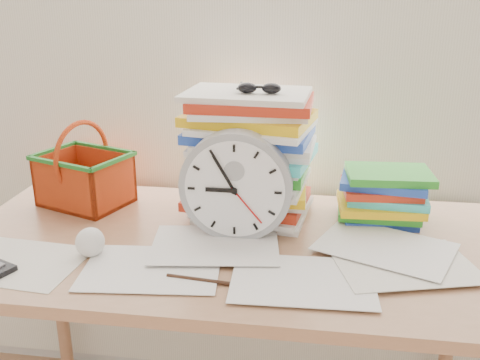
% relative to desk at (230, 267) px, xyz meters
% --- Properties ---
extents(curtain, '(2.40, 0.01, 2.50)m').
position_rel_desk_xyz_m(curtain, '(0.00, 0.38, 0.62)').
color(curtain, white).
rests_on(curtain, room_shell).
extents(desk, '(1.40, 0.70, 0.75)m').
position_rel_desk_xyz_m(desk, '(0.00, 0.00, 0.00)').
color(desk, '#9F6D4A').
rests_on(desk, ground).
extents(paper_stack, '(0.36, 0.31, 0.35)m').
position_rel_desk_xyz_m(paper_stack, '(0.04, 0.17, 0.25)').
color(paper_stack, white).
rests_on(paper_stack, desk).
extents(clock, '(0.28, 0.06, 0.28)m').
position_rel_desk_xyz_m(clock, '(0.01, 0.02, 0.21)').
color(clock, '#96999D').
rests_on(clock, desk).
extents(sunglasses, '(0.13, 0.11, 0.03)m').
position_rel_desk_xyz_m(sunglasses, '(0.05, 0.15, 0.44)').
color(sunglasses, black).
rests_on(sunglasses, paper_stack).
extents(book_stack, '(0.25, 0.20, 0.14)m').
position_rel_desk_xyz_m(book_stack, '(0.39, 0.18, 0.15)').
color(book_stack, white).
rests_on(book_stack, desk).
extents(basket, '(0.30, 0.26, 0.24)m').
position_rel_desk_xyz_m(basket, '(-0.46, 0.19, 0.20)').
color(basket, '#CE4214').
rests_on(basket, desk).
extents(crumpled_ball, '(0.07, 0.07, 0.07)m').
position_rel_desk_xyz_m(crumpled_ball, '(-0.31, -0.13, 0.11)').
color(crumpled_ball, white).
rests_on(crumpled_ball, desk).
extents(pen, '(0.14, 0.03, 0.01)m').
position_rel_desk_xyz_m(pen, '(-0.04, -0.21, 0.08)').
color(pen, black).
rests_on(pen, desk).
extents(scattered_papers, '(1.26, 0.42, 0.02)m').
position_rel_desk_xyz_m(scattered_papers, '(0.00, 0.00, 0.08)').
color(scattered_papers, white).
rests_on(scattered_papers, desk).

